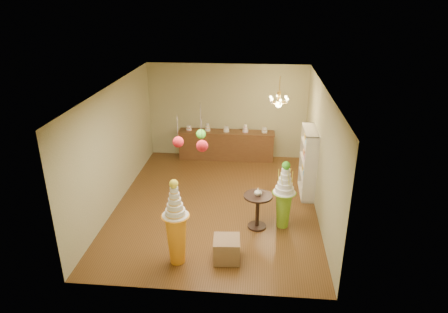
# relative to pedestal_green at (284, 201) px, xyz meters

# --- Properties ---
(floor) EXTENTS (6.50, 6.50, 0.00)m
(floor) POSITION_rel_pedestal_green_xyz_m (-1.64, 0.92, -0.67)
(floor) COLOR #563617
(floor) RESTS_ON ground
(ceiling) EXTENTS (6.50, 6.50, 0.00)m
(ceiling) POSITION_rel_pedestal_green_xyz_m (-1.64, 0.92, 2.33)
(ceiling) COLOR silver
(ceiling) RESTS_ON ground
(wall_back) EXTENTS (5.00, 0.04, 3.00)m
(wall_back) POSITION_rel_pedestal_green_xyz_m (-1.64, 4.17, 0.83)
(wall_back) COLOR tan
(wall_back) RESTS_ON ground
(wall_front) EXTENTS (5.00, 0.04, 3.00)m
(wall_front) POSITION_rel_pedestal_green_xyz_m (-1.64, -2.33, 0.83)
(wall_front) COLOR tan
(wall_front) RESTS_ON ground
(wall_left) EXTENTS (0.04, 6.50, 3.00)m
(wall_left) POSITION_rel_pedestal_green_xyz_m (-4.14, 0.92, 0.83)
(wall_left) COLOR tan
(wall_left) RESTS_ON ground
(wall_right) EXTENTS (0.04, 6.50, 3.00)m
(wall_right) POSITION_rel_pedestal_green_xyz_m (0.86, 0.92, 0.83)
(wall_right) COLOR tan
(wall_right) RESTS_ON ground
(pedestal_green) EXTENTS (0.63, 0.63, 1.63)m
(pedestal_green) POSITION_rel_pedestal_green_xyz_m (0.00, 0.00, 0.00)
(pedestal_green) COLOR #7BB829
(pedestal_green) RESTS_ON floor
(pedestal_orange) EXTENTS (0.63, 0.63, 1.82)m
(pedestal_orange) POSITION_rel_pedestal_green_xyz_m (-2.15, -1.51, 0.03)
(pedestal_orange) COLOR orange
(pedestal_orange) RESTS_ON floor
(burlap_riser) EXTENTS (0.56, 0.56, 0.48)m
(burlap_riser) POSITION_rel_pedestal_green_xyz_m (-1.18, -1.35, -0.43)
(burlap_riser) COLOR #866749
(burlap_riser) RESTS_ON floor
(sideboard) EXTENTS (3.04, 0.54, 1.16)m
(sideboard) POSITION_rel_pedestal_green_xyz_m (-1.64, 3.89, -0.19)
(sideboard) COLOR #56341B
(sideboard) RESTS_ON floor
(shelving_unit) EXTENTS (0.33, 1.20, 1.80)m
(shelving_unit) POSITION_rel_pedestal_green_xyz_m (0.70, 1.72, 0.23)
(shelving_unit) COLOR beige
(shelving_unit) RESTS_ON floor
(round_table) EXTENTS (0.74, 0.74, 0.83)m
(round_table) POSITION_rel_pedestal_green_xyz_m (-0.59, -0.10, -0.13)
(round_table) COLOR black
(round_table) RESTS_ON floor
(vase) EXTENTS (0.21, 0.21, 0.17)m
(vase) POSITION_rel_pedestal_green_xyz_m (-0.59, -0.10, 0.25)
(vase) COLOR beige
(vase) RESTS_ON round_table
(pom_red_left) EXTENTS (0.21, 0.21, 0.65)m
(pom_red_left) POSITION_rel_pedestal_green_xyz_m (-2.10, -1.19, 1.79)
(pom_red_left) COLOR #423630
(pom_red_left) RESTS_ON ceiling
(pom_green_mid) EXTENTS (0.20, 0.20, 0.78)m
(pom_green_mid) POSITION_rel_pedestal_green_xyz_m (-1.80, -0.34, 1.65)
(pom_green_mid) COLOR #423630
(pom_green_mid) RESTS_ON ceiling
(pom_red_right) EXTENTS (0.22, 0.22, 0.66)m
(pom_red_right) POSITION_rel_pedestal_green_xyz_m (-1.63, -1.34, 1.78)
(pom_red_right) COLOR #423630
(pom_red_right) RESTS_ON ceiling
(chandelier) EXTENTS (0.72, 0.72, 0.85)m
(chandelier) POSITION_rel_pedestal_green_xyz_m (-0.12, 2.40, 1.64)
(chandelier) COLOR #E5B051
(chandelier) RESTS_ON ceiling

